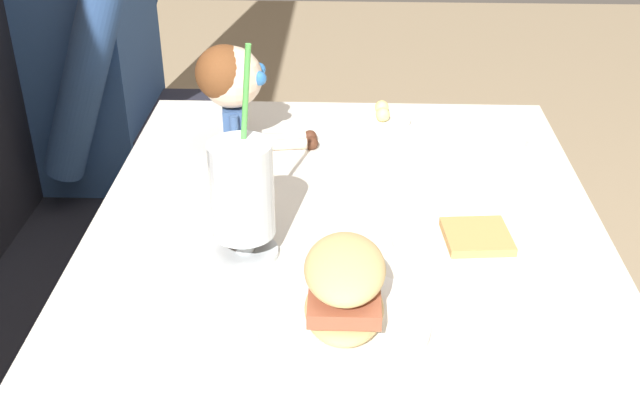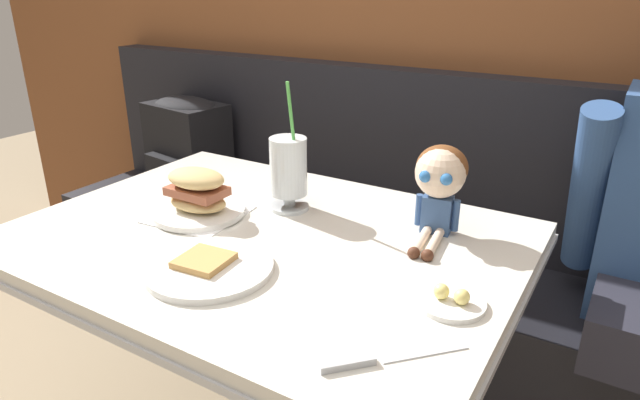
# 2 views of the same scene
# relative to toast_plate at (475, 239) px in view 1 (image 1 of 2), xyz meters

# --- Properties ---
(diner_table) EXTENTS (1.11, 0.81, 0.74)m
(diner_table) POSITION_rel_toast_plate_xyz_m (-0.01, 0.19, -0.21)
(diner_table) COLOR silver
(diner_table) RESTS_ON ground
(toast_plate) EXTENTS (0.25, 0.25, 0.03)m
(toast_plate) POSITION_rel_toast_plate_xyz_m (0.00, 0.00, 0.00)
(toast_plate) COLOR white
(toast_plate) RESTS_ON diner_table
(milkshake_glass) EXTENTS (0.10, 0.10, 0.32)m
(milkshake_glass) POSITION_rel_toast_plate_xyz_m (-0.04, 0.34, 0.09)
(milkshake_glass) COLOR silver
(milkshake_glass) RESTS_ON diner_table
(sandwich_plate) EXTENTS (0.22, 0.22, 0.12)m
(sandwich_plate) POSITION_rel_toast_plate_xyz_m (-0.20, 0.19, 0.04)
(sandwich_plate) COLOR white
(sandwich_plate) RESTS_ON diner_table
(butter_saucer) EXTENTS (0.12, 0.12, 0.04)m
(butter_saucer) POSITION_rel_toast_plate_xyz_m (0.44, 0.13, 0.00)
(butter_saucer) COLOR white
(butter_saucer) RESTS_ON diner_table
(butter_knife) EXTENTS (0.18, 0.18, 0.01)m
(butter_knife) POSITION_rel_toast_plate_xyz_m (0.39, -0.09, -0.00)
(butter_knife) COLOR silver
(butter_knife) RESTS_ON diner_table
(seated_doll) EXTENTS (0.13, 0.22, 0.20)m
(seated_doll) POSITION_rel_toast_plate_xyz_m (0.31, 0.40, 0.12)
(seated_doll) COLOR #385689
(seated_doll) RESTS_ON diner_table
(diner_patron) EXTENTS (0.55, 0.48, 0.81)m
(diner_patron) POSITION_rel_toast_plate_xyz_m (0.81, 0.77, -0.01)
(diner_patron) COLOR #2D4C7F
(diner_patron) RESTS_ON booth_bench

